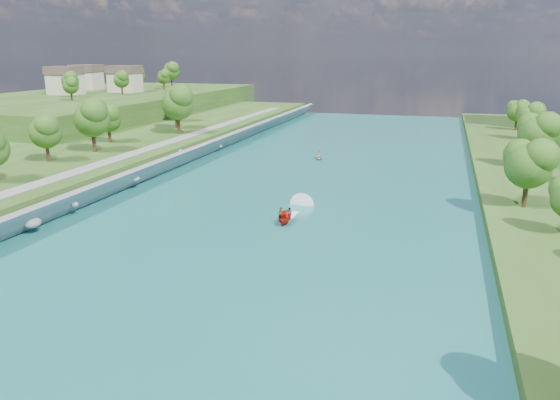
% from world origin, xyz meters
% --- Properties ---
extents(ground, '(260.00, 260.00, 0.00)m').
position_xyz_m(ground, '(0.00, 0.00, 0.00)').
color(ground, '#2D5119').
rests_on(ground, ground).
extents(river_water, '(55.00, 240.00, 0.10)m').
position_xyz_m(river_water, '(0.00, 20.00, 0.05)').
color(river_water, '#1B6867').
rests_on(river_water, ground).
extents(berm_west, '(45.00, 240.00, 3.50)m').
position_xyz_m(berm_west, '(-50.00, 20.00, 1.75)').
color(berm_west, '#2D5119').
rests_on(berm_west, ground).
extents(ridge_west, '(60.00, 120.00, 9.00)m').
position_xyz_m(ridge_west, '(-82.50, 95.00, 4.50)').
color(ridge_west, '#2D5119').
rests_on(ridge_west, ground).
extents(riprap_bank, '(4.50, 236.00, 4.25)m').
position_xyz_m(riprap_bank, '(-25.86, 18.80, 1.81)').
color(riprap_bank, slate).
rests_on(riprap_bank, ground).
extents(riverside_path, '(3.00, 200.00, 0.10)m').
position_xyz_m(riverside_path, '(-32.50, 20.00, 3.55)').
color(riverside_path, gray).
rests_on(riverside_path, berm_west).
extents(ridge_houses, '(29.50, 29.50, 8.40)m').
position_xyz_m(ridge_houses, '(-88.67, 100.00, 13.31)').
color(ridge_houses, beige).
rests_on(ridge_houses, ridge_west).
extents(trees_west, '(16.91, 146.41, 12.91)m').
position_xyz_m(trees_west, '(-39.97, 13.64, 8.71)').
color(trees_west, '#234813').
rests_on(trees_west, berm_west).
extents(trees_east, '(16.46, 142.13, 11.70)m').
position_xyz_m(trees_east, '(38.06, 33.11, 6.50)').
color(trees_east, '#234813').
rests_on(trees_east, berm_east).
extents(trees_ridge, '(13.98, 66.38, 10.75)m').
position_xyz_m(trees_ridge, '(-75.86, 105.02, 13.63)').
color(trees_ridge, '#234813').
rests_on(trees_ridge, ridge_west).
extents(motorboat, '(3.60, 18.77, 2.18)m').
position_xyz_m(motorboat, '(2.88, 10.20, 0.74)').
color(motorboat, '#AD190D').
rests_on(motorboat, river_water).
extents(raft, '(3.04, 3.66, 1.68)m').
position_xyz_m(raft, '(-2.57, 52.48, 0.48)').
color(raft, gray).
rests_on(raft, river_water).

